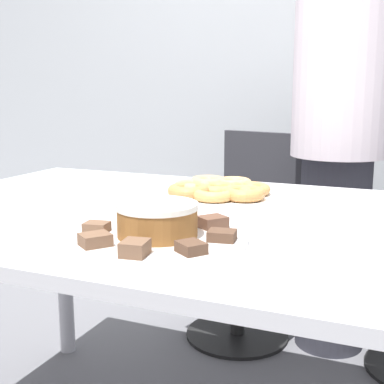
{
  "coord_description": "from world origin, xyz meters",
  "views": [
    {
      "loc": [
        0.43,
        -1.21,
        1.06
      ],
      "look_at": [
        -0.08,
        -0.03,
        0.81
      ],
      "focal_mm": 50.0,
      "sensor_mm": 36.0,
      "label": 1
    }
  ],
  "objects": [
    {
      "name": "table",
      "position": [
        0.0,
        0.0,
        0.67
      ],
      "size": [
        1.8,
        1.03,
        0.75
      ],
      "color": "silver",
      "rests_on": "ground_plane"
    },
    {
      "name": "donut_5",
      "position": [
        -0.08,
        0.3,
        0.77
      ],
      "size": [
        0.11,
        0.11,
        0.03
      ],
      "color": "#E5AD66",
      "rests_on": "plate_donuts"
    },
    {
      "name": "donut_1",
      "position": [
        -0.16,
        0.14,
        0.77
      ],
      "size": [
        0.12,
        0.12,
        0.04
      ],
      "color": "#C68447",
      "rests_on": "plate_donuts"
    },
    {
      "name": "frosted_cake",
      "position": [
        -0.06,
        -0.26,
        0.79
      ],
      "size": [
        0.17,
        0.17,
        0.07
      ],
      "color": "brown",
      "rests_on": "plate_cake"
    },
    {
      "name": "lamington_4",
      "position": [
        -0.14,
        -0.37,
        0.77
      ],
      "size": [
        0.07,
        0.07,
        0.02
      ],
      "rotation": [
        0.0,
        0.0,
        4.09
      ],
      "color": "brown",
      "rests_on": "plate_cake"
    },
    {
      "name": "donut_0",
      "position": [
        -0.1,
        0.2,
        0.77
      ],
      "size": [
        0.12,
        0.12,
        0.03
      ],
      "color": "#D18E4C",
      "rests_on": "plate_donuts"
    },
    {
      "name": "donut_3",
      "position": [
        -0.01,
        0.16,
        0.77
      ],
      "size": [
        0.12,
        0.12,
        0.03
      ],
      "color": "#D18E4C",
      "rests_on": "plate_donuts"
    },
    {
      "name": "plate_donuts",
      "position": [
        -0.1,
        0.2,
        0.75
      ],
      "size": [
        0.36,
        0.36,
        0.01
      ],
      "color": "white",
      "rests_on": "table"
    },
    {
      "name": "wall_back",
      "position": [
        0.0,
        1.61,
        1.3
      ],
      "size": [
        8.0,
        0.05,
        2.6
      ],
      "color": "#B2B7BC",
      "rests_on": "ground_plane"
    },
    {
      "name": "donut_7",
      "position": [
        -0.18,
        0.21,
        0.77
      ],
      "size": [
        0.11,
        0.11,
        0.03
      ],
      "color": "#E5AD66",
      "rests_on": "plate_donuts"
    },
    {
      "name": "office_chair_left",
      "position": [
        -0.23,
        0.91,
        0.41
      ],
      "size": [
        0.53,
        0.53,
        0.87
      ],
      "rotation": [
        0.0,
        0.0,
        -0.22
      ],
      "color": "black",
      "rests_on": "ground_plane"
    },
    {
      "name": "donut_2",
      "position": [
        -0.08,
        0.13,
        0.77
      ],
      "size": [
        0.12,
        0.12,
        0.03
      ],
      "color": "tan",
      "rests_on": "plate_donuts"
    },
    {
      "name": "plate_cake",
      "position": [
        -0.06,
        -0.26,
        0.75
      ],
      "size": [
        0.38,
        0.38,
        0.01
      ],
      "color": "white",
      "rests_on": "table"
    },
    {
      "name": "lamington_1",
      "position": [
        -0.08,
        -0.12,
        0.77
      ],
      "size": [
        0.05,
        0.05,
        0.02
      ],
      "rotation": [
        0.0,
        0.0,
        1.73
      ],
      "color": "brown",
      "rests_on": "plate_cake"
    },
    {
      "name": "lamington_3",
      "position": [
        -0.19,
        -0.28,
        0.77
      ],
      "size": [
        0.06,
        0.05,
        0.02
      ],
      "rotation": [
        0.0,
        0.0,
        3.3
      ],
      "color": "brown",
      "rests_on": "plate_cake"
    },
    {
      "name": "donut_4",
      "position": [
        -0.02,
        0.24,
        0.77
      ],
      "size": [
        0.13,
        0.13,
        0.03
      ],
      "color": "#D18E4C",
      "rests_on": "plate_donuts"
    },
    {
      "name": "lamington_7",
      "position": [
        0.08,
        -0.24,
        0.77
      ],
      "size": [
        0.06,
        0.05,
        0.02
      ],
      "rotation": [
        0.0,
        0.0,
        6.44
      ],
      "color": "#513828",
      "rests_on": "plate_cake"
    },
    {
      "name": "lamington_6",
      "position": [
        0.05,
        -0.34,
        0.77
      ],
      "size": [
        0.07,
        0.07,
        0.02
      ],
      "rotation": [
        0.0,
        0.0,
        5.66
      ],
      "color": "#513828",
      "rests_on": "plate_cake"
    },
    {
      "name": "lamington_5",
      "position": [
        -0.04,
        -0.39,
        0.77
      ],
      "size": [
        0.05,
        0.06,
        0.03
      ],
      "rotation": [
        0.0,
        0.0,
        4.87
      ],
      "color": "brown",
      "rests_on": "plate_cake"
    },
    {
      "name": "lamington_0",
      "position": [
        0.02,
        -0.15,
        0.77
      ],
      "size": [
        0.07,
        0.07,
        0.02
      ],
      "rotation": [
        0.0,
        0.0,
        0.95
      ],
      "color": "brown",
      "rests_on": "plate_cake"
    },
    {
      "name": "donut_6",
      "position": [
        -0.16,
        0.28,
        0.77
      ],
      "size": [
        0.11,
        0.11,
        0.04
      ],
      "color": "#E5AD66",
      "rests_on": "plate_donuts"
    },
    {
      "name": "lamington_2",
      "position": [
        -0.17,
        -0.18,
        0.77
      ],
      "size": [
        0.06,
        0.06,
        0.02
      ],
      "rotation": [
        0.0,
        0.0,
        2.52
      ],
      "color": "brown",
      "rests_on": "plate_cake"
    },
    {
      "name": "person_standing",
      "position": [
        0.13,
        0.94,
        0.84
      ],
      "size": [
        0.37,
        0.37,
        1.6
      ],
      "color": "#383842",
      "rests_on": "ground_plane"
    }
  ]
}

